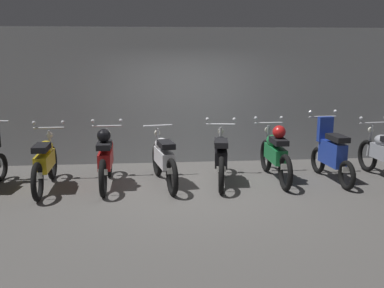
{
  "coord_description": "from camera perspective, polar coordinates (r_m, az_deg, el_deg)",
  "views": [
    {
      "loc": [
        -0.75,
        -7.7,
        2.43
      ],
      "look_at": [
        -0.01,
        0.38,
        0.75
      ],
      "focal_mm": 42.6,
      "sensor_mm": 36.0,
      "label": 1
    }
  ],
  "objects": [
    {
      "name": "motorbike_slot_6",
      "position": [
        8.94,
        17.04,
        -1.1
      ],
      "size": [
        0.59,
        1.68,
        1.29
      ],
      "color": "black",
      "rests_on": "ground"
    },
    {
      "name": "back_wall",
      "position": [
        9.96,
        -0.9,
        6.05
      ],
      "size": [
        16.0,
        0.3,
        2.9
      ],
      "primitive_type": "cube",
      "color": "gray",
      "rests_on": "ground"
    },
    {
      "name": "motorbike_slot_3",
      "position": [
        8.3,
        -3.56,
        -1.83
      ],
      "size": [
        0.59,
        1.94,
        1.03
      ],
      "color": "black",
      "rests_on": "ground"
    },
    {
      "name": "ground_plane",
      "position": [
        8.11,
        0.32,
        -5.74
      ],
      "size": [
        80.0,
        80.0,
        0.0
      ],
      "primitive_type": "plane",
      "color": "#565451"
    },
    {
      "name": "motorbike_slot_2",
      "position": [
        8.35,
        -10.76,
        -1.67
      ],
      "size": [
        0.59,
        1.95,
        1.15
      ],
      "color": "black",
      "rests_on": "ground"
    },
    {
      "name": "motorbike_slot_1",
      "position": [
        8.43,
        -17.93,
        -2.16
      ],
      "size": [
        0.59,
        1.95,
        1.15
      ],
      "color": "black",
      "rests_on": "ground"
    },
    {
      "name": "motorbike_slot_5",
      "position": [
        8.71,
        10.38,
        -1.11
      ],
      "size": [
        0.59,
        1.95,
        1.15
      ],
      "color": "black",
      "rests_on": "ground"
    },
    {
      "name": "motorbike_slot_4",
      "position": [
        8.44,
        3.63,
        -1.59
      ],
      "size": [
        0.58,
        1.94,
        1.15
      ],
      "color": "black",
      "rests_on": "ground"
    }
  ]
}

